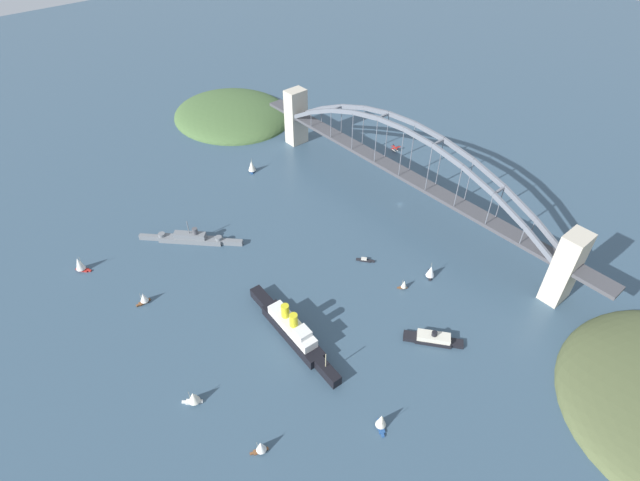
{
  "coord_description": "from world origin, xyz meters",
  "views": [
    {
      "loc": [
        -186.64,
        239.08,
        219.28
      ],
      "look_at": [
        0.0,
        79.24,
        8.0
      ],
      "focal_mm": 27.47,
      "sensor_mm": 36.0,
      "label": 1
    }
  ],
  "objects": [
    {
      "name": "ground_plane",
      "position": [
        0.0,
        0.0,
        0.0
      ],
      "size": [
        1400.0,
        1400.0,
        0.0
      ],
      "primitive_type": "plane",
      "color": "#385166"
    },
    {
      "name": "small_boat_8",
      "position": [
        32.15,
        189.96,
        3.97
      ],
      "size": [
        4.9,
        8.85,
        8.58
      ],
      "color": "brown",
      "rests_on": "ground"
    },
    {
      "name": "seaplane_taxiing_near_bridge",
      "position": [
        56.22,
        -55.55,
        1.99
      ],
      "size": [
        8.25,
        9.44,
        4.74
      ],
      "color": "#B7B7B2",
      "rests_on": "ground"
    },
    {
      "name": "ocean_liner",
      "position": [
        -45.17,
        138.33,
        5.54
      ],
      "size": [
        80.97,
        13.15,
        19.68
      ],
      "color": "black",
      "rests_on": "ground"
    },
    {
      "name": "harbor_arch_bridge",
      "position": [
        0.0,
        -0.0,
        27.6
      ],
      "size": [
        309.12,
        16.73,
        65.79
      ],
      "color": "beige",
      "rests_on": "ground"
    },
    {
      "name": "small_boat_4",
      "position": [
        109.52,
        58.88,
        5.28
      ],
      "size": [
        9.78,
        9.04,
        11.54
      ],
      "color": "#234C8C",
      "rests_on": "ground"
    },
    {
      "name": "small_boat_2",
      "position": [
        -46.14,
        200.66,
        4.4
      ],
      "size": [
        8.5,
        9.42,
        9.4
      ],
      "color": "silver",
      "rests_on": "ground"
    },
    {
      "name": "small_boat_1",
      "position": [
        -60.78,
        63.43,
        3.42
      ],
      "size": [
        5.27,
        5.65,
        7.28
      ],
      "color": "brown",
      "rests_on": "ground"
    },
    {
      "name": "small_boat_0",
      "position": [
        84.49,
        208.42,
        5.48
      ],
      "size": [
        9.62,
        8.64,
        11.92
      ],
      "color": "#B2231E",
      "rests_on": "ground"
    },
    {
      "name": "headland_east_shore",
      "position": [
        203.28,
        14.74,
        0.0
      ],
      "size": [
        122.29,
        109.17,
        26.38
      ],
      "color": "#476638",
      "rests_on": "ground"
    },
    {
      "name": "small_boat_7",
      "position": [
        -87.86,
        189.9,
        4.02
      ],
      "size": [
        6.24,
        8.54,
        8.67
      ],
      "color": "brown",
      "rests_on": "ground"
    },
    {
      "name": "naval_cruiser",
      "position": [
        63.25,
        140.78,
        3.07
      ],
      "size": [
        53.97,
        52.52,
        17.59
      ],
      "color": "slate",
      "rests_on": "ground"
    },
    {
      "name": "small_boat_5",
      "position": [
        -114.98,
        139.76,
        4.96
      ],
      "size": [
        8.81,
        7.22,
        10.81
      ],
      "color": "#234C8C",
      "rests_on": "ground"
    },
    {
      "name": "harbor_ferry_steamer",
      "position": [
        -98.58,
        81.49,
        2.29
      ],
      "size": [
        29.33,
        24.95,
        7.63
      ],
      "color": "black",
      "rests_on": "ground"
    },
    {
      "name": "small_boat_3",
      "position": [
        -64.82,
        43.3,
        4.78
      ],
      "size": [
        8.59,
        8.87,
        10.41
      ],
      "color": "black",
      "rests_on": "ground"
    },
    {
      "name": "small_boat_6",
      "position": [
        -27.66,
        64.26,
        0.89
      ],
      "size": [
        10.43,
        8.64,
        2.5
      ],
      "color": "black",
      "rests_on": "ground"
    }
  ]
}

